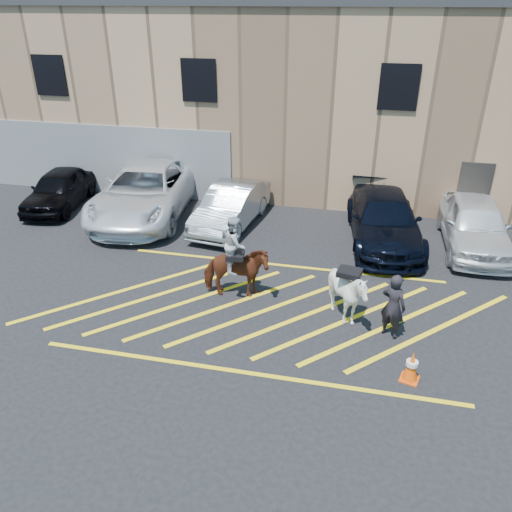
% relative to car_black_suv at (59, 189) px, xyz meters
% --- Properties ---
extents(ground, '(90.00, 90.00, 0.00)m').
position_rel_car_black_suv_xyz_m(ground, '(9.25, -5.15, -0.71)').
color(ground, black).
rests_on(ground, ground).
extents(car_black_suv, '(2.20, 4.35, 1.42)m').
position_rel_car_black_suv_xyz_m(car_black_suv, '(0.00, 0.00, 0.00)').
color(car_black_suv, black).
rests_on(car_black_suv, ground).
extents(car_white_pickup, '(3.67, 6.79, 1.81)m').
position_rel_car_black_suv_xyz_m(car_white_pickup, '(3.59, -0.01, 0.19)').
color(car_white_pickup, white).
rests_on(car_white_pickup, ground).
extents(car_silver_sedan, '(2.06, 4.51, 1.43)m').
position_rel_car_black_suv_xyz_m(car_silver_sedan, '(6.94, -0.37, 0.01)').
color(car_silver_sedan, '#949BA2').
rests_on(car_silver_sedan, ground).
extents(car_blue_suv, '(2.78, 5.54, 1.55)m').
position_rel_car_black_suv_xyz_m(car_blue_suv, '(12.20, -0.48, 0.06)').
color(car_blue_suv, black).
rests_on(car_blue_suv, ground).
extents(car_white_suv, '(1.90, 4.73, 1.61)m').
position_rel_car_black_suv_xyz_m(car_white_suv, '(15.04, -0.33, 0.09)').
color(car_white_suv, white).
rests_on(car_white_suv, ground).
extents(handler, '(0.73, 0.65, 1.67)m').
position_rel_car_black_suv_xyz_m(handler, '(12.36, -5.86, 0.12)').
color(handler, black).
rests_on(handler, ground).
extents(warehouse, '(32.42, 10.20, 7.30)m').
position_rel_car_black_suv_xyz_m(warehouse, '(9.24, 6.84, 2.94)').
color(warehouse, tan).
rests_on(warehouse, ground).
extents(hatching_zone, '(12.60, 5.12, 0.01)m').
position_rel_car_black_suv_xyz_m(hatching_zone, '(9.25, -5.45, -0.70)').
color(hatching_zone, yellow).
rests_on(hatching_zone, ground).
extents(mounted_bay, '(1.89, 1.07, 2.36)m').
position_rel_car_black_suv_xyz_m(mounted_bay, '(8.30, -4.96, 0.24)').
color(mounted_bay, '#5C2615').
rests_on(mounted_bay, ground).
extents(saddled_white, '(1.49, 1.61, 1.54)m').
position_rel_car_black_suv_xyz_m(saddled_white, '(11.28, -5.45, 0.07)').
color(saddled_white, silver).
rests_on(saddled_white, ground).
extents(traffic_cone, '(0.47, 0.47, 0.73)m').
position_rel_car_black_suv_xyz_m(traffic_cone, '(12.76, -7.40, -0.35)').
color(traffic_cone, '#ED4609').
rests_on(traffic_cone, ground).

